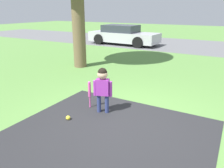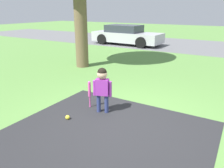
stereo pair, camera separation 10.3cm
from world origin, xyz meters
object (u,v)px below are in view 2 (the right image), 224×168
Objects in this scene: baseball_bat at (90,91)px; sports_ball at (68,117)px; parked_car at (126,35)px; child at (102,84)px.

baseball_bat reaches higher than sports_ball.
child is at bearing -63.61° from parked_car.
parked_car is at bearing 95.50° from child.
parked_car is at bearing 110.93° from sports_ball.
baseball_bat is 6.86× the size of sports_ball.
child is 0.22× the size of parked_car.
parked_car reaches higher than baseball_bat.
baseball_bat is 9.70m from parked_car.
child reaches higher than sports_ball.
sports_ball is at bearing -142.52° from child.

